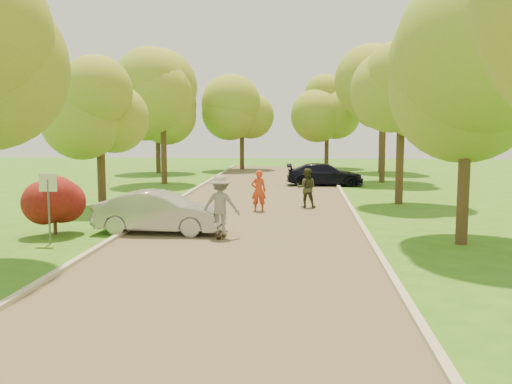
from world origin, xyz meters
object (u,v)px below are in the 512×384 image
(street_sign, at_px, (48,193))
(silver_sedan, at_px, (160,212))
(person_striped, at_px, (259,191))
(skateboarder, at_px, (221,205))
(dark_sedan, at_px, (325,174))
(longboard, at_px, (221,234))
(person_olive, at_px, (307,188))

(street_sign, height_order, silver_sedan, street_sign)
(silver_sedan, bearing_deg, person_striped, -26.92)
(skateboarder, bearing_deg, dark_sedan, -100.72)
(longboard, bearing_deg, dark_sedan, -100.72)
(silver_sedan, xyz_separation_m, longboard, (2.17, -0.65, -0.60))
(longboard, height_order, person_olive, person_olive)
(person_striped, xyz_separation_m, person_olive, (2.03, 1.26, -0.00))
(skateboarder, relative_size, person_olive, 1.10)
(street_sign, bearing_deg, person_olive, 46.71)
(street_sign, xyz_separation_m, skateboarder, (5.09, 1.39, -0.48))
(dark_sedan, xyz_separation_m, person_olive, (-1.18, -9.43, 0.21))
(silver_sedan, xyz_separation_m, skateboarder, (2.17, -0.65, 0.38))
(dark_sedan, distance_m, skateboarder, 16.94)
(person_olive, bearing_deg, person_striped, 33.21)
(dark_sedan, height_order, person_olive, person_olive)
(skateboarder, bearing_deg, street_sign, 18.26)
(skateboarder, bearing_deg, person_olive, -108.98)
(skateboarder, bearing_deg, longboard, -0.00)
(longboard, bearing_deg, person_olive, -108.98)
(skateboarder, bearing_deg, silver_sedan, -13.61)
(dark_sedan, xyz_separation_m, person_striped, (-3.21, -10.70, 0.21))
(person_olive, bearing_deg, silver_sedan, 53.21)
(dark_sedan, distance_m, person_olive, 9.51)
(street_sign, relative_size, person_olive, 1.24)
(dark_sedan, bearing_deg, person_striped, 161.24)
(dark_sedan, bearing_deg, person_olive, 170.81)
(longboard, xyz_separation_m, skateboarder, (0.00, 0.00, 0.98))
(person_striped, bearing_deg, skateboarder, 72.63)
(dark_sedan, distance_m, person_striped, 11.17)
(person_striped, relative_size, person_olive, 1.00)
(dark_sedan, bearing_deg, street_sign, 150.92)
(street_sign, xyz_separation_m, person_olive, (7.92, 8.41, -0.69))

